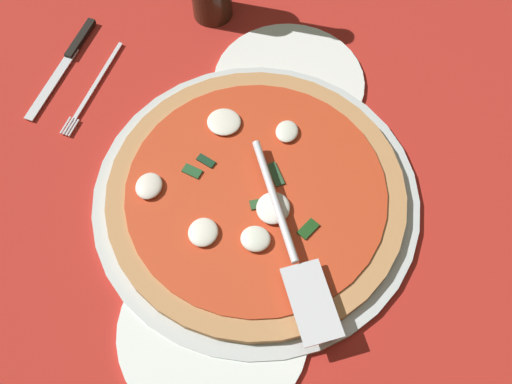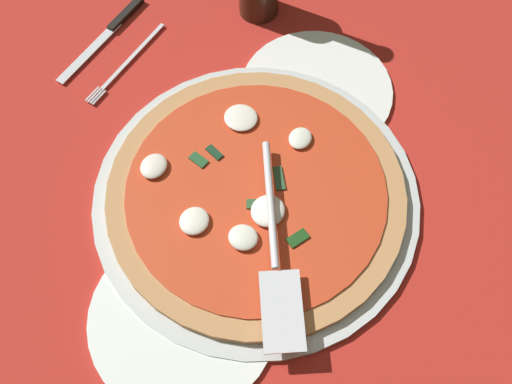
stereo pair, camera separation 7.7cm
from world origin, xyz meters
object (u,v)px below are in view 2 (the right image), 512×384
pizza (255,192)px  place_setting_far (118,48)px  pizza_server (277,249)px  dinner_plate_left (183,317)px  dinner_plate_right (316,90)px

pizza → place_setting_far: bearing=65.3°
pizza_server → place_setting_far: size_ratio=1.14×
dinner_plate_left → place_setting_far: 44.50cm
pizza_server → place_setting_far: bearing=-149.0°
dinner_plate_left → pizza: bearing=-1.9°
dinner_plate_left → pizza_server: pizza_server is taller
pizza → dinner_plate_right: bearing=-0.7°
dinner_plate_right → pizza: (-20.13, 0.23, 1.53)cm
dinner_plate_left → dinner_plate_right: 38.68cm
dinner_plate_right → place_setting_far: size_ratio=1.02×
dinner_plate_left → pizza_server: 14.11cm
place_setting_far → dinner_plate_left: bearing=48.9°
pizza_server → place_setting_far: 42.95cm
pizza → pizza_server: 9.72cm
pizza_server → place_setting_far: (21.06, 37.22, -4.03)cm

